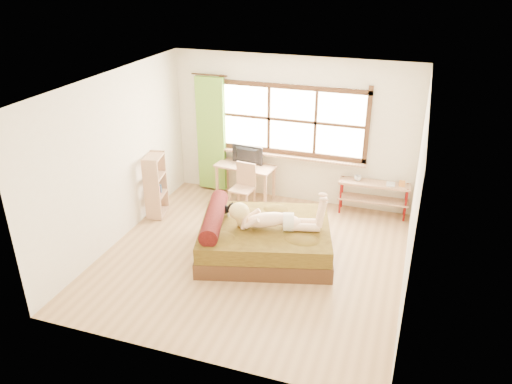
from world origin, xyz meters
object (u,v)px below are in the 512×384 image
(woman, at_px, (274,210))
(bed, at_px, (262,238))
(pipe_shelf, at_px, (374,191))
(desk, at_px, (245,170))
(chair, at_px, (244,184))
(kitten, at_px, (224,208))
(bookshelf, at_px, (156,185))

(woman, bearing_deg, bed, 154.21)
(bed, distance_m, pipe_shelf, 2.41)
(desk, bearing_deg, chair, -67.33)
(kitten, xyz_separation_m, chair, (-0.12, 1.28, -0.14))
(kitten, distance_m, pipe_shelf, 2.80)
(chair, bearing_deg, bed, -53.99)
(desk, distance_m, bookshelf, 1.70)
(woman, relative_size, chair, 1.63)
(desk, xyz_separation_m, bookshelf, (-1.28, -1.12, -0.02))
(pipe_shelf, bearing_deg, chair, -170.36)
(desk, xyz_separation_m, pipe_shelf, (2.39, 0.12, -0.14))
(kitten, xyz_separation_m, bookshelf, (-1.51, 0.53, -0.04))
(kitten, height_order, bookshelf, bookshelf)
(bed, distance_m, desk, 2.01)
(bed, relative_size, kitten, 7.83)
(kitten, xyz_separation_m, desk, (-0.23, 1.65, -0.02))
(bed, height_order, pipe_shelf, bed)
(desk, relative_size, pipe_shelf, 0.92)
(bed, xyz_separation_m, kitten, (-0.67, 0.11, 0.35))
(bed, height_order, desk, bed)
(bed, height_order, kitten, bed)
(bookshelf, bearing_deg, bed, -28.38)
(desk, height_order, bookshelf, bookshelf)
(desk, bearing_deg, bed, -56.58)
(bed, bearing_deg, desk, 101.85)
(bed, xyz_separation_m, woman, (0.20, -0.04, 0.53))
(pipe_shelf, bearing_deg, kitten, -143.19)
(bed, relative_size, chair, 2.73)
(kitten, bearing_deg, chair, 80.18)
(desk, bearing_deg, woman, -52.25)
(woman, xyz_separation_m, bookshelf, (-2.38, 0.68, -0.22))
(bed, bearing_deg, bookshelf, 148.29)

